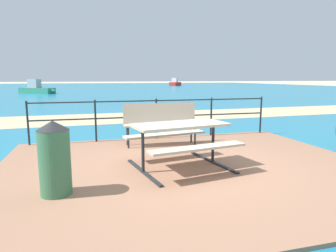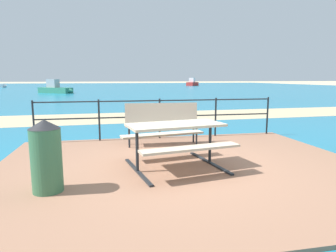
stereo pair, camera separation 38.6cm
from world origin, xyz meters
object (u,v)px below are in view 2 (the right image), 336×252
object	(u,v)px
picnic_table	(175,134)
boat_far	(55,89)
trash_bin	(46,156)
boat_near	(193,83)
park_bench	(162,119)

from	to	relation	value
picnic_table	boat_far	xyz separation A→B (m)	(-6.37, 27.40, -0.19)
trash_bin	boat_far	bearing A→B (deg)	99.05
boat_near	trash_bin	bearing A→B (deg)	-157.82
picnic_table	boat_far	bearing A→B (deg)	92.87
boat_near	boat_far	size ratio (longest dim) A/B	0.83
park_bench	boat_near	distance (m)	52.82
trash_bin	boat_near	bearing A→B (deg)	71.86
picnic_table	trash_bin	xyz separation A→B (m)	(-1.90, -0.69, -0.09)
park_bench	boat_far	size ratio (longest dim) A/B	0.43
park_bench	boat_near	xyz separation A→B (m)	(15.38, 50.54, -0.13)
trash_bin	boat_far	xyz separation A→B (m)	(-4.47, 28.09, -0.10)
trash_bin	boat_near	size ratio (longest dim) A/B	0.30
picnic_table	trash_bin	size ratio (longest dim) A/B	1.85
boat_near	boat_far	world-z (taller)	boat_near
park_bench	picnic_table	bearing A→B (deg)	-90.32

